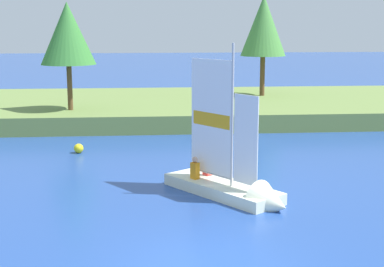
% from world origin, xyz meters
% --- Properties ---
extents(ground_plane, '(200.00, 200.00, 0.00)m').
position_xyz_m(ground_plane, '(0.00, 0.00, 0.00)').
color(ground_plane, '#234793').
extents(shore_bank, '(80.00, 13.41, 0.97)m').
position_xyz_m(shore_bank, '(0.00, 22.94, 0.49)').
color(shore_bank, olive).
rests_on(shore_bank, ground).
extents(shoreline_tree_centre, '(2.97, 2.97, 5.84)m').
position_xyz_m(shoreline_tree_centre, '(-5.38, 18.93, 5.12)').
color(shoreline_tree_centre, brown).
rests_on(shoreline_tree_centre, shore_bank).
extents(shoreline_tree_midright, '(2.93, 2.93, 6.49)m').
position_xyz_m(shoreline_tree_midright, '(6.44, 24.34, 5.49)').
color(shoreline_tree_midright, brown).
rests_on(shoreline_tree_midright, shore_bank).
extents(sailboat, '(4.06, 4.84, 5.52)m').
position_xyz_m(sailboat, '(1.75, 4.99, 0.38)').
color(sailboat, silver).
rests_on(sailboat, ground).
extents(channel_buoy, '(0.42, 0.42, 0.42)m').
position_xyz_m(channel_buoy, '(-4.26, 12.37, 0.21)').
color(channel_buoy, yellow).
rests_on(channel_buoy, ground).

